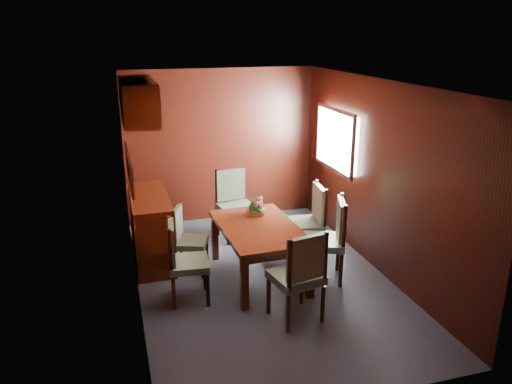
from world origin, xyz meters
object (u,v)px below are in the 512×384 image
object	(u,v)px
chair_right_near	(330,235)
chair_left_near	(182,257)
dining_table	(259,234)
chair_head	(300,272)
flower_centerpiece	(256,205)
sideboard	(151,227)

from	to	relation	value
chair_right_near	chair_left_near	bearing A→B (deg)	110.50
dining_table	chair_head	xyz separation A→B (m)	(0.12, -1.07, -0.01)
flower_centerpiece	sideboard	bearing A→B (deg)	158.80
dining_table	chair_head	distance (m)	1.08
chair_right_near	chair_head	xyz separation A→B (m)	(-0.70, -0.79, -0.01)
dining_table	chair_right_near	distance (m)	0.87
chair_right_near	chair_head	bearing A→B (deg)	159.03
dining_table	chair_head	bearing A→B (deg)	-85.45
dining_table	chair_right_near	xyz separation A→B (m)	(0.82, -0.28, -0.00)
chair_left_near	flower_centerpiece	world-z (taller)	chair_left_near
sideboard	chair_right_near	world-z (taller)	chair_right_near
chair_left_near	chair_head	distance (m)	1.36
dining_table	chair_left_near	xyz separation A→B (m)	(-0.98, -0.28, -0.05)
chair_right_near	dining_table	bearing A→B (deg)	91.55
flower_centerpiece	chair_right_near	bearing A→B (deg)	-43.36
sideboard	chair_right_near	size ratio (longest dim) A/B	1.33
chair_head	chair_right_near	bearing A→B (deg)	37.15
dining_table	flower_centerpiece	world-z (taller)	flower_centerpiece
chair_left_near	chair_head	bearing A→B (deg)	60.50
chair_right_near	flower_centerpiece	distance (m)	1.04
chair_left_near	chair_head	world-z (taller)	chair_head
dining_table	chair_right_near	size ratio (longest dim) A/B	1.41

